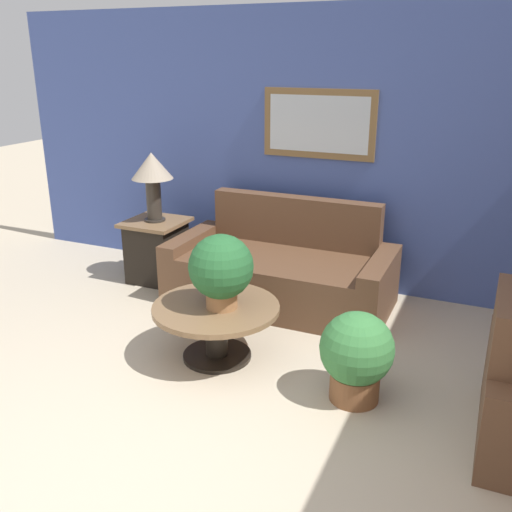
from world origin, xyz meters
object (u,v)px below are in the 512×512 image
(couch_main, at_px, (281,271))
(potted_plant_floor, at_px, (356,354))
(coffee_table, at_px, (216,320))
(side_table, at_px, (157,250))
(potted_plant_on_table, at_px, (221,269))
(table_lamp, at_px, (152,172))

(couch_main, relative_size, potted_plant_floor, 3.22)
(couch_main, distance_m, potted_plant_floor, 1.66)
(coffee_table, height_order, side_table, side_table)
(couch_main, bearing_deg, potted_plant_on_table, -90.15)
(couch_main, height_order, potted_plant_floor, couch_main)
(side_table, xyz_separation_m, potted_plant_floor, (2.37, -1.28, 0.02))
(potted_plant_floor, bearing_deg, side_table, 151.58)
(side_table, height_order, potted_plant_on_table, potted_plant_on_table)
(side_table, relative_size, potted_plant_on_table, 1.13)
(potted_plant_on_table, height_order, potted_plant_floor, potted_plant_on_table)
(couch_main, height_order, table_lamp, table_lamp)
(table_lamp, height_order, potted_plant_on_table, table_lamp)
(side_table, bearing_deg, couch_main, 0.57)
(potted_plant_floor, bearing_deg, table_lamp, 151.58)
(potted_plant_on_table, bearing_deg, side_table, 138.71)
(couch_main, relative_size, side_table, 3.21)
(potted_plant_on_table, bearing_deg, potted_plant_floor, -6.13)
(table_lamp, xyz_separation_m, potted_plant_on_table, (1.33, -1.17, -0.37))
(couch_main, xyz_separation_m, table_lamp, (-1.34, -0.01, 0.81))
(table_lamp, distance_m, potted_plant_on_table, 1.81)
(side_table, distance_m, potted_plant_floor, 2.69)
(couch_main, xyz_separation_m, potted_plant_on_table, (-0.00, -1.18, 0.44))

